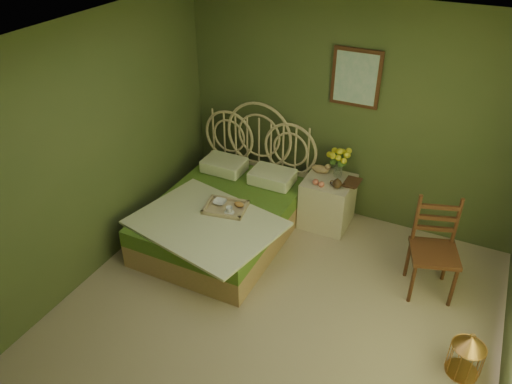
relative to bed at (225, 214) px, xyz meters
The scene contains 13 objects.
floor 1.61m from the bed, 47.76° to the right, with size 4.50×4.50×0.00m, color tan.
ceiling 2.80m from the bed, 47.76° to the right, with size 4.50×4.50×0.00m, color silver.
wall_back 1.82m from the bed, 45.45° to the left, with size 4.00×4.00×0.00m, color #4F592E.
wall_left 1.81m from the bed, 128.69° to the right, with size 4.50×4.50×0.00m, color #4F592E.
wall_art 2.10m from the bed, 44.02° to the left, with size 0.54×0.04×0.64m.
bed is the anchor object (origin of this frame).
nightstand 1.25m from the bed, 37.05° to the left, with size 0.55×0.55×1.04m.
chair 2.33m from the bed, ahead, with size 0.56×0.56×1.01m.
birdcage 2.88m from the bed, 16.51° to the right, with size 0.28×0.28×0.42m.
book_lower 1.43m from the bed, 32.98° to the left, with size 0.16×0.21×0.02m, color #381E0F.
book_upper 1.44m from the bed, 32.98° to the left, with size 0.18×0.24×0.02m, color #472819.
cereal_bowl 0.27m from the bed, 83.79° to the right, with size 0.15×0.15×0.04m, color white.
coffee_cup 0.40m from the bed, 50.57° to the right, with size 0.08×0.08×0.07m, color white.
Camera 1 is at (1.34, -2.92, 3.59)m, focal length 35.00 mm.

